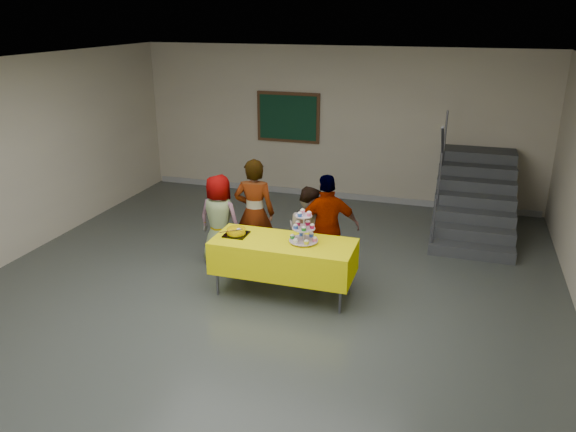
{
  "coord_description": "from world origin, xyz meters",
  "views": [
    {
      "loc": [
        2.37,
        -5.75,
        3.61
      ],
      "look_at": [
        0.28,
        0.91,
        1.05
      ],
      "focal_mm": 35.0,
      "sensor_mm": 36.0,
      "label": 1
    }
  ],
  "objects_px": {
    "staircase": "(474,200)",
    "bake_table": "(283,256)",
    "schoolchild_c": "(308,232)",
    "schoolchild_d": "(327,229)",
    "cupcake_stand": "(304,230)",
    "bear_cake": "(236,231)",
    "schoolchild_a": "(219,220)",
    "schoolchild_b": "(255,213)",
    "noticeboard": "(288,117)"
  },
  "relations": [
    {
      "from": "schoolchild_b",
      "to": "schoolchild_d",
      "type": "relative_size",
      "value": 1.06
    },
    {
      "from": "cupcake_stand",
      "to": "noticeboard",
      "type": "bearing_deg",
      "value": 109.98
    },
    {
      "from": "schoolchild_a",
      "to": "cupcake_stand",
      "type": "bearing_deg",
      "value": 162.99
    },
    {
      "from": "schoolchild_a",
      "to": "schoolchild_d",
      "type": "xyz_separation_m",
      "value": [
        1.67,
        -0.09,
        0.09
      ]
    },
    {
      "from": "bake_table",
      "to": "schoolchild_b",
      "type": "height_order",
      "value": "schoolchild_b"
    },
    {
      "from": "staircase",
      "to": "schoolchild_a",
      "type": "bearing_deg",
      "value": -143.04
    },
    {
      "from": "cupcake_stand",
      "to": "schoolchild_c",
      "type": "relative_size",
      "value": 0.33
    },
    {
      "from": "schoolchild_d",
      "to": "schoolchild_a",
      "type": "bearing_deg",
      "value": -27.17
    },
    {
      "from": "bear_cake",
      "to": "schoolchild_a",
      "type": "bearing_deg",
      "value": 129.43
    },
    {
      "from": "bear_cake",
      "to": "noticeboard",
      "type": "bearing_deg",
      "value": 98.02
    },
    {
      "from": "cupcake_stand",
      "to": "bear_cake",
      "type": "xyz_separation_m",
      "value": [
        -0.94,
        -0.02,
        -0.11
      ]
    },
    {
      "from": "schoolchild_d",
      "to": "schoolchild_c",
      "type": "bearing_deg",
      "value": -35.85
    },
    {
      "from": "bake_table",
      "to": "schoolchild_b",
      "type": "relative_size",
      "value": 1.15
    },
    {
      "from": "schoolchild_c",
      "to": "schoolchild_d",
      "type": "distance_m",
      "value": 0.32
    },
    {
      "from": "staircase",
      "to": "noticeboard",
      "type": "xyz_separation_m",
      "value": [
        -3.68,
        0.84,
        1.11
      ]
    },
    {
      "from": "bake_table",
      "to": "staircase",
      "type": "xyz_separation_m",
      "value": [
        2.41,
        3.42,
        -0.07
      ]
    },
    {
      "from": "cupcake_stand",
      "to": "schoolchild_d",
      "type": "height_order",
      "value": "schoolchild_d"
    },
    {
      "from": "cupcake_stand",
      "to": "bear_cake",
      "type": "bearing_deg",
      "value": -178.87
    },
    {
      "from": "bake_table",
      "to": "schoolchild_d",
      "type": "distance_m",
      "value": 0.78
    },
    {
      "from": "cupcake_stand",
      "to": "schoolchild_a",
      "type": "relative_size",
      "value": 0.32
    },
    {
      "from": "bake_table",
      "to": "schoolchild_a",
      "type": "bearing_deg",
      "value": 150.83
    },
    {
      "from": "schoolchild_d",
      "to": "bake_table",
      "type": "bearing_deg",
      "value": 28.9
    },
    {
      "from": "schoolchild_c",
      "to": "schoolchild_d",
      "type": "xyz_separation_m",
      "value": [
        0.29,
        -0.06,
        0.1
      ]
    },
    {
      "from": "bake_table",
      "to": "schoolchild_c",
      "type": "relative_size",
      "value": 1.41
    },
    {
      "from": "bake_table",
      "to": "bear_cake",
      "type": "distance_m",
      "value": 0.73
    },
    {
      "from": "schoolchild_b",
      "to": "schoolchild_c",
      "type": "bearing_deg",
      "value": 163.29
    },
    {
      "from": "bake_table",
      "to": "schoolchild_a",
      "type": "relative_size",
      "value": 1.37
    },
    {
      "from": "schoolchild_a",
      "to": "schoolchild_c",
      "type": "height_order",
      "value": "schoolchild_a"
    },
    {
      "from": "bake_table",
      "to": "schoolchild_c",
      "type": "distance_m",
      "value": 0.68
    },
    {
      "from": "noticeboard",
      "to": "schoolchild_d",
      "type": "bearing_deg",
      "value": -64.85
    },
    {
      "from": "schoolchild_a",
      "to": "schoolchild_d",
      "type": "relative_size",
      "value": 0.89
    },
    {
      "from": "schoolchild_c",
      "to": "schoolchild_b",
      "type": "bearing_deg",
      "value": 11.98
    },
    {
      "from": "bake_table",
      "to": "cupcake_stand",
      "type": "relative_size",
      "value": 4.22
    },
    {
      "from": "bear_cake",
      "to": "staircase",
      "type": "xyz_separation_m",
      "value": [
        3.09,
        3.4,
        -0.34
      ]
    },
    {
      "from": "cupcake_stand",
      "to": "bear_cake",
      "type": "distance_m",
      "value": 0.94
    },
    {
      "from": "schoolchild_a",
      "to": "bear_cake",
      "type": "bearing_deg",
      "value": 136.03
    },
    {
      "from": "schoolchild_b",
      "to": "noticeboard",
      "type": "relative_size",
      "value": 1.26
    },
    {
      "from": "schoolchild_a",
      "to": "schoolchild_b",
      "type": "distance_m",
      "value": 0.55
    },
    {
      "from": "cupcake_stand",
      "to": "schoolchild_b",
      "type": "bearing_deg",
      "value": 142.45
    },
    {
      "from": "cupcake_stand",
      "to": "schoolchild_d",
      "type": "xyz_separation_m",
      "value": [
        0.18,
        0.56,
        -0.16
      ]
    },
    {
      "from": "bake_table",
      "to": "schoolchild_a",
      "type": "distance_m",
      "value": 1.41
    },
    {
      "from": "schoolchild_a",
      "to": "schoolchild_b",
      "type": "xyz_separation_m",
      "value": [
        0.53,
        0.09,
        0.13
      ]
    },
    {
      "from": "schoolchild_c",
      "to": "noticeboard",
      "type": "distance_m",
      "value": 3.98
    },
    {
      "from": "schoolchild_a",
      "to": "staircase",
      "type": "distance_m",
      "value": 4.55
    },
    {
      "from": "staircase",
      "to": "schoolchild_d",
      "type": "bearing_deg",
      "value": -124.88
    },
    {
      "from": "bear_cake",
      "to": "staircase",
      "type": "relative_size",
      "value": 0.15
    },
    {
      "from": "bake_table",
      "to": "staircase",
      "type": "height_order",
      "value": "staircase"
    },
    {
      "from": "bear_cake",
      "to": "schoolchild_d",
      "type": "xyz_separation_m",
      "value": [
        1.12,
        0.58,
        -0.06
      ]
    },
    {
      "from": "staircase",
      "to": "bake_table",
      "type": "bearing_deg",
      "value": -125.23
    },
    {
      "from": "bake_table",
      "to": "cupcake_stand",
      "type": "bearing_deg",
      "value": 6.94
    }
  ]
}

